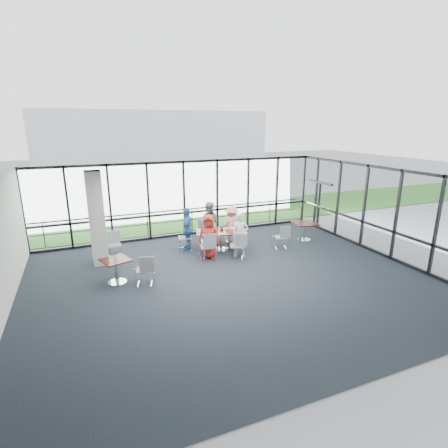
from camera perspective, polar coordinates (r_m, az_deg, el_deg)
name	(u,v)px	position (r m, az deg, el deg)	size (l,w,h in m)	color
floor	(231,281)	(10.87, 1.22, -9.31)	(12.00, 10.00, 0.02)	black
ceiling	(232,177)	(9.93, 1.33, 7.67)	(12.00, 10.00, 0.04)	white
wall_front	(352,313)	(6.40, 20.13, -13.42)	(12.00, 0.10, 3.20)	silver
curtain_wall_back	(184,199)	(14.86, -6.53, 4.10)	(12.00, 0.10, 3.20)	white
curtain_wall_right	(385,212)	(13.76, 24.81, 1.75)	(0.10, 10.00, 3.20)	white
exit_door	(319,206)	(16.57, 15.19, 2.93)	(0.12, 1.60, 2.10)	black
structural_column	(97,219)	(12.38, -20.07, 0.80)	(0.50, 0.50, 3.20)	silver
apron	(160,210)	(19.95, -10.39, 2.23)	(80.00, 70.00, 0.02)	slate
grass_strip	(169,218)	(18.05, -9.03, 0.94)	(80.00, 5.00, 0.01)	#1F551A
hangar_main	(151,139)	(41.79, -11.81, 13.42)	(24.00, 10.00, 6.00)	silver
guard_rail	(181,220)	(15.68, -7.01, 0.57)	(0.06, 0.06, 12.00)	#2D2D33
main_table	(221,234)	(13.24, -0.50, -1.67)	(2.07, 1.54, 0.75)	#3B190F
side_table_left	(116,264)	(11.00, -17.25, -6.22)	(0.96, 0.96, 0.75)	#3B190F
side_table_right	(305,225)	(14.71, 13.04, -0.19)	(1.04, 1.04, 0.75)	#3B190F
diner_near_left	(209,237)	(12.41, -2.49, -2.10)	(0.77, 0.50, 1.57)	#A9261E
diner_near_right	(240,235)	(12.54, 2.67, -1.80)	(0.59, 0.43, 1.62)	silver
diner_far_left	(209,223)	(13.89, -2.47, 0.18)	(0.83, 0.51, 1.71)	gray
diner_far_right	(231,225)	(13.93, 1.20, -0.14)	(0.99, 0.51, 1.54)	pink
diner_end	(187,229)	(13.20, -5.98, -0.85)	(0.97, 0.53, 1.66)	#326098
chair_main_nl	(207,246)	(12.33, -2.79, -3.68)	(0.48, 0.48, 0.98)	gray
chair_main_nr	(237,246)	(12.45, 2.07, -3.58)	(0.46, 0.46, 0.94)	gray
chair_main_fl	(207,231)	(14.16, -2.85, -1.16)	(0.45, 0.45, 0.93)	gray
chair_main_fr	(232,232)	(14.15, 1.26, -1.33)	(0.41, 0.41, 0.85)	gray
chair_main_end	(185,238)	(13.32, -6.40, -2.23)	(0.48, 0.48, 0.98)	gray
chair_spare_la	(144,270)	(10.73, -12.93, -7.36)	(0.45, 0.45, 0.92)	gray
chair_spare_lb	(114,245)	(13.15, -17.46, -3.30)	(0.45, 0.45, 0.92)	gray
chair_spare_r	(281,237)	(13.63, 9.28, -2.15)	(0.43, 0.43, 0.88)	gray
plate_nl	(209,234)	(12.85, -2.44, -1.59)	(0.25, 0.25, 0.01)	white
plate_nr	(236,233)	(12.89, 2.05, -1.53)	(0.27, 0.27, 0.01)	white
plate_fl	(210,229)	(13.45, -2.35, -0.79)	(0.24, 0.24, 0.01)	white
plate_fr	(232,228)	(13.52, 1.26, -0.69)	(0.25, 0.25, 0.01)	white
plate_end	(201,231)	(13.22, -3.78, -1.11)	(0.25, 0.25, 0.01)	white
tumbler_a	(216,231)	(12.89, -1.39, -1.20)	(0.08, 0.08, 0.15)	white
tumbler_b	(230,231)	(12.99, 0.91, -1.08)	(0.07, 0.07, 0.15)	white
tumbler_c	(221,228)	(13.36, -0.42, -0.61)	(0.07, 0.07, 0.14)	white
tumbler_d	(205,231)	(13.02, -3.06, -1.10)	(0.07, 0.07, 0.13)	white
menu_a	(219,234)	(12.81, -0.76, -1.66)	(0.33, 0.23, 0.00)	silver
menu_b	(244,233)	(13.01, 3.20, -1.41)	(0.28, 0.19, 0.00)	silver
menu_c	(225,228)	(13.52, 0.11, -0.71)	(0.27, 0.19, 0.00)	silver
condiment_caddy	(222,230)	(13.25, -0.37, -0.97)	(0.10, 0.07, 0.04)	black
ketchup_bottle	(221,228)	(13.24, -0.52, -0.67)	(0.06, 0.06, 0.18)	#AF1E24
green_bottle	(222,228)	(13.26, -0.25, -0.61)	(0.05, 0.05, 0.20)	#246B39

